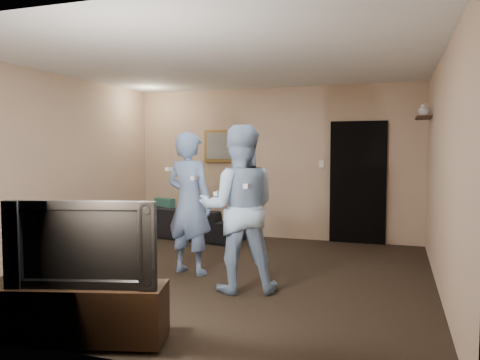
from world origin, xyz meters
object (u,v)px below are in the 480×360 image
(tv_console, at_px, (87,312))
(wii_player_left, at_px, (189,203))
(sofa, at_px, (191,223))
(wii_player_right, at_px, (239,208))
(television, at_px, (86,242))

(tv_console, xyz_separation_m, wii_player_left, (-0.10, 2.18, 0.63))
(sofa, distance_m, tv_console, 4.42)
(sofa, relative_size, wii_player_right, 1.01)
(wii_player_left, distance_m, wii_player_right, 0.94)
(sofa, distance_m, wii_player_right, 3.19)
(television, xyz_separation_m, wii_player_right, (0.70, 1.70, 0.09))
(tv_console, distance_m, wii_player_right, 1.96)
(tv_console, bearing_deg, sofa, 88.31)
(television, bearing_deg, wii_player_right, 52.39)
(tv_console, bearing_deg, wii_player_left, 77.45)
(sofa, bearing_deg, wii_player_right, 134.11)
(wii_player_left, height_order, wii_player_right, wii_player_right)
(sofa, height_order, tv_console, sofa)
(television, bearing_deg, tv_console, 164.75)
(tv_console, height_order, wii_player_right, wii_player_right)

